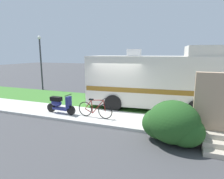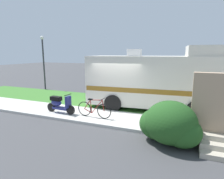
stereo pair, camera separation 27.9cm
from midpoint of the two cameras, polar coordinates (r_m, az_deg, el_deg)
ground_plane at (r=9.99m, az=2.09°, el=-6.66°), size 80.00×80.00×0.00m
sidewalk at (r=8.91m, az=-0.54°, el=-8.46°), size 24.00×2.00×0.12m
grass_strip at (r=11.35m, az=4.66°, el=-4.32°), size 24.00×3.40×0.08m
motorhome_rv at (r=10.41m, az=13.46°, el=2.76°), size 6.95×2.90×3.35m
scooter at (r=9.62m, az=-14.62°, el=-4.12°), size 1.61×0.50×0.97m
bicycle at (r=8.73m, az=-4.47°, el=-5.86°), size 1.69×0.52×0.90m
pickup_truck_near at (r=14.88m, az=14.10°, el=2.55°), size 5.43×2.41×1.74m
pickup_truck_far at (r=18.21m, az=17.44°, el=4.08°), size 5.56×2.35×1.90m
bush_by_porch at (r=6.71m, az=17.97°, el=-9.96°), size 2.05×1.53×1.45m
bottle_green at (r=8.01m, az=26.84°, el=-10.60°), size 0.07×0.07×0.28m
street_lamp_post at (r=16.64m, az=-19.36°, el=8.97°), size 0.28×0.28×4.33m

